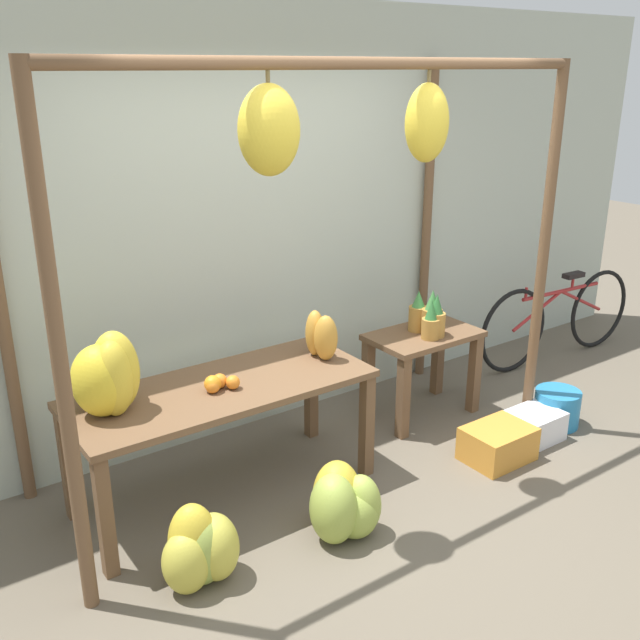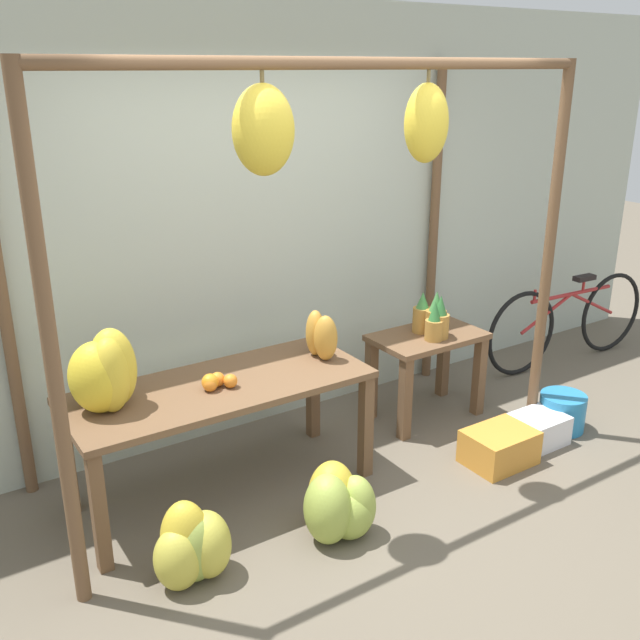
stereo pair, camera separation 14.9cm
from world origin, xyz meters
TOP-DOWN VIEW (x-y plane):
  - ground_plane at (0.00, 0.00)m, footprint 20.00×20.00m
  - shop_wall_back at (0.00, 1.61)m, footprint 8.00×0.08m
  - stall_awning at (-0.05, 0.66)m, footprint 3.17×1.26m
  - display_table_main at (-0.59, 0.87)m, footprint 1.72×0.69m
  - display_table_side at (1.06, 0.98)m, footprint 0.78×0.48m
  - banana_pile_on_table at (-1.19, 0.93)m, footprint 0.47×0.50m
  - orange_pile at (-0.63, 0.83)m, footprint 0.20×0.14m
  - pineapple_cluster at (1.06, 0.94)m, footprint 0.20×0.30m
  - banana_pile_ground_left at (-1.05, 0.27)m, footprint 0.46×0.35m
  - banana_pile_ground_right at (-0.26, 0.17)m, footprint 0.45×0.48m
  - fruit_crate_white at (1.02, 0.22)m, footprint 0.43×0.32m
  - blue_bucket at (1.72, 0.30)m, footprint 0.31×0.31m
  - parked_bicycle at (2.72, 1.08)m, footprint 1.77×0.15m
  - papaya_pile at (0.10, 0.89)m, footprint 0.19×0.29m
  - fruit_crate_purple at (1.41, 0.26)m, footprint 0.39×0.29m

SIDE VIEW (x-z plane):
  - ground_plane at x=0.00m, z-range 0.00..0.00m
  - fruit_crate_purple at x=1.41m, z-range 0.00..0.20m
  - fruit_crate_white at x=1.02m, z-range 0.00..0.22m
  - blue_bucket at x=1.72m, z-range 0.00..0.26m
  - banana_pile_ground_right at x=-0.26m, z-range -0.02..0.39m
  - banana_pile_ground_left at x=-1.05m, z-range -0.03..0.40m
  - parked_bicycle at x=2.72m, z-range 0.00..0.74m
  - display_table_side at x=1.06m, z-range 0.16..0.78m
  - display_table_main at x=-0.59m, z-range 0.26..0.96m
  - orange_pile at x=-0.63m, z-range 0.70..0.79m
  - pineapple_cluster at x=1.06m, z-range 0.59..0.91m
  - papaya_pile at x=0.10m, z-range 0.70..0.99m
  - banana_pile_on_table at x=-1.19m, z-range 0.68..1.11m
  - shop_wall_back at x=0.00m, z-range 0.00..2.80m
  - stall_awning at x=-0.05m, z-range 0.54..2.98m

